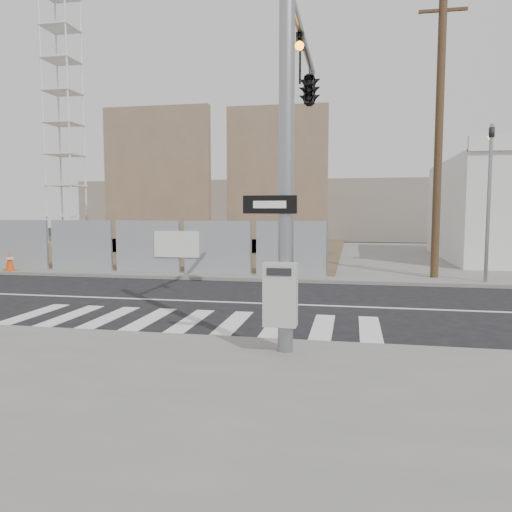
% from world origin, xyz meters
% --- Properties ---
extents(ground, '(100.00, 100.00, 0.00)m').
position_xyz_m(ground, '(0.00, 0.00, 0.00)').
color(ground, black).
rests_on(ground, ground).
extents(sidewalk_far, '(50.00, 20.00, 0.12)m').
position_xyz_m(sidewalk_far, '(0.00, 14.00, 0.06)').
color(sidewalk_far, slate).
rests_on(sidewalk_far, ground).
extents(signal_pole, '(0.96, 5.87, 7.00)m').
position_xyz_m(signal_pole, '(2.49, -2.05, 4.78)').
color(signal_pole, gray).
rests_on(signal_pole, sidewalk_near).
extents(far_signal_pole, '(0.16, 0.20, 5.60)m').
position_xyz_m(far_signal_pole, '(8.00, 4.60, 3.48)').
color(far_signal_pole, gray).
rests_on(far_signal_pole, sidewalk_far).
extents(chain_link_fence, '(24.60, 0.04, 2.00)m').
position_xyz_m(chain_link_fence, '(-10.00, 5.00, 1.12)').
color(chain_link_fence, gray).
rests_on(chain_link_fence, sidewalk_far).
extents(concrete_wall_left, '(6.00, 1.30, 8.00)m').
position_xyz_m(concrete_wall_left, '(-7.00, 13.08, 3.38)').
color(concrete_wall_left, brown).
rests_on(concrete_wall_left, sidewalk_far).
extents(concrete_wall_right, '(5.50, 1.30, 8.00)m').
position_xyz_m(concrete_wall_right, '(-0.50, 14.08, 3.38)').
color(concrete_wall_right, brown).
rests_on(concrete_wall_right, sidewalk_far).
extents(crane_tower, '(2.60, 2.60, 18.15)m').
position_xyz_m(crane_tower, '(-15.00, 17.00, 9.02)').
color(crane_tower, slate).
rests_on(crane_tower, sidewalk_far).
extents(utility_pole_right, '(1.60, 0.28, 10.00)m').
position_xyz_m(utility_pole_right, '(6.50, 5.50, 5.20)').
color(utility_pole_right, brown).
rests_on(utility_pole_right, sidewalk_far).
extents(traffic_cone_b, '(0.49, 0.49, 0.77)m').
position_xyz_m(traffic_cone_b, '(-9.74, 4.33, 0.49)').
color(traffic_cone_b, '#E2420B').
rests_on(traffic_cone_b, sidewalk_far).
extents(traffic_cone_c, '(0.41, 0.41, 0.67)m').
position_xyz_m(traffic_cone_c, '(-4.37, 5.21, 0.45)').
color(traffic_cone_c, '#DC590B').
rests_on(traffic_cone_c, sidewalk_far).
extents(traffic_cone_d, '(0.41, 0.41, 0.71)m').
position_xyz_m(traffic_cone_d, '(-0.49, 5.44, 0.47)').
color(traffic_cone_d, '#FF370D').
rests_on(traffic_cone_d, sidewalk_far).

